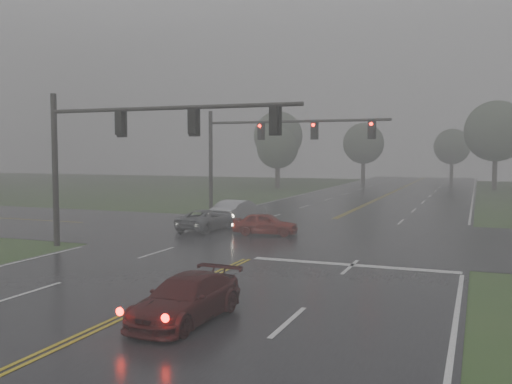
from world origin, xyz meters
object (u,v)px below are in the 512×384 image
at_px(car_grey, 207,230).
at_px(signal_gantry_far, 262,141).
at_px(sedan_red, 265,235).
at_px(sedan_silver, 239,224).
at_px(signal_gantry_near, 122,139).
at_px(sedan_maroon, 186,321).

bearing_deg(car_grey, signal_gantry_far, -81.99).
xyz_separation_m(car_grey, signal_gantry_far, (-0.16, 9.68, 5.49)).
bearing_deg(car_grey, sedan_red, 177.78).
xyz_separation_m(sedan_red, sedan_silver, (-3.41, 4.19, 0.00)).
bearing_deg(signal_gantry_near, sedan_silver, 84.64).
bearing_deg(signal_gantry_near, sedan_maroon, -47.59).
bearing_deg(sedan_silver, signal_gantry_near, 91.50).
bearing_deg(sedan_maroon, signal_gantry_far, 109.52).
bearing_deg(sedan_silver, sedan_red, 135.99).
height_order(sedan_red, signal_gantry_far, signal_gantry_far).
relative_size(sedan_maroon, sedan_silver, 0.90).
xyz_separation_m(sedan_maroon, signal_gantry_far, (-7.74, 26.39, 5.49)).
bearing_deg(car_grey, sedan_silver, -91.18).
bearing_deg(signal_gantry_near, car_grey, 85.97).
xyz_separation_m(sedan_maroon, signal_gantry_near, (-8.13, 8.91, 5.25)).
distance_m(car_grey, signal_gantry_near, 9.43).
distance_m(sedan_maroon, signal_gantry_far, 28.05).
bearing_deg(sedan_maroon, car_grey, 117.57).
xyz_separation_m(sedan_silver, signal_gantry_near, (-1.06, -11.36, 5.25)).
bearing_deg(sedan_silver, signal_gantry_far, -76.87).
height_order(sedan_maroon, signal_gantry_near, signal_gantry_near).
bearing_deg(sedan_red, signal_gantry_far, 13.61).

